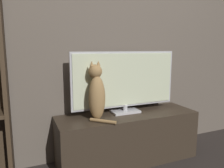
{
  "coord_description": "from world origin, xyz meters",
  "views": [
    {
      "loc": [
        -0.9,
        -0.77,
        1.06
      ],
      "look_at": [
        -0.16,
        0.98,
        0.75
      ],
      "focal_mm": 35.0,
      "sensor_mm": 36.0,
      "label": 1
    }
  ],
  "objects": [
    {
      "name": "tv_stand",
      "position": [
        0.0,
        0.97,
        0.23
      ],
      "size": [
        1.32,
        0.41,
        0.46
      ],
      "color": "#33281E",
      "rests_on": "ground_plane"
    },
    {
      "name": "cat",
      "position": [
        -0.32,
        0.93,
        0.68
      ],
      "size": [
        0.19,
        0.28,
        0.5
      ],
      "rotation": [
        0.0,
        0.0,
        0.2
      ],
      "color": "#997547",
      "rests_on": "tv_stand"
    },
    {
      "name": "wall_back",
      "position": [
        0.0,
        1.22,
        1.3
      ],
      "size": [
        4.8,
        0.05,
        2.6
      ],
      "color": "#60564C",
      "rests_on": "ground_plane"
    },
    {
      "name": "tv",
      "position": [
        0.0,
        1.04,
        0.76
      ],
      "size": [
        1.04,
        0.16,
        0.58
      ],
      "color": "#B7B7BC",
      "rests_on": "tv_stand"
    }
  ]
}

